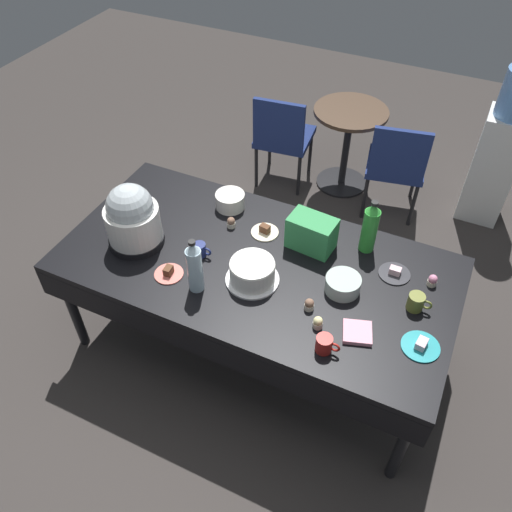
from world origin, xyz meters
TOP-DOWN VIEW (x-y plane):
  - ground at (0.00, 0.00)m, footprint 9.00×9.00m
  - potluck_table at (0.00, 0.00)m, footprint 2.20×1.10m
  - frosted_layer_cake at (0.04, -0.13)m, footprint 0.29×0.29m
  - slow_cooker at (-0.70, -0.14)m, footprint 0.32×0.32m
  - glass_salad_bowl at (0.50, 0.01)m, footprint 0.19×0.19m
  - ceramic_snack_bowl at (-0.35, 0.37)m, footprint 0.18×0.18m
  - dessert_plate_cream at (-0.06, 0.24)m, footprint 0.16×0.16m
  - dessert_plate_coral at (-0.39, -0.28)m, footprint 0.16×0.16m
  - dessert_plate_charcoal at (0.72, 0.24)m, footprint 0.17×0.17m
  - dessert_plate_teal at (0.95, -0.18)m, footprint 0.19×0.19m
  - cupcake_lemon at (0.12, 0.44)m, footprint 0.05×0.05m
  - cupcake_berry at (0.92, 0.25)m, footprint 0.05×0.05m
  - cupcake_rose at (-0.26, 0.21)m, footprint 0.05×0.05m
  - cupcake_mint at (0.46, -0.27)m, footprint 0.05×0.05m
  - cupcake_vanilla at (0.38, -0.19)m, footprint 0.05×0.05m
  - soda_bottle_lime_soda at (0.52, 0.37)m, footprint 0.09×0.09m
  - soda_bottle_water at (-0.20, -0.30)m, footprint 0.08×0.08m
  - coffee_mug_olive at (0.87, 0.05)m, footprint 0.12×0.08m
  - coffee_mug_red at (0.54, -0.39)m, footprint 0.12×0.08m
  - coffee_mug_navy at (-0.31, -0.08)m, footprint 0.11×0.07m
  - soda_carton at (0.23, 0.25)m, footprint 0.27×0.18m
  - paper_napkin_stack at (0.66, -0.23)m, footprint 0.18×0.18m
  - maroon_chair_left at (-0.54, 1.67)m, footprint 0.49×0.49m
  - maroon_chair_right at (0.41, 1.67)m, footprint 0.51×0.51m
  - round_cafe_table at (-0.05, 1.89)m, footprint 0.60×0.60m
  - water_cooler at (1.10, 1.99)m, footprint 0.32×0.32m

SIDE VIEW (x-z plane):
  - ground at x=0.00m, z-range 0.00..0.00m
  - maroon_chair_left at x=-0.54m, z-range 0.07..0.92m
  - maroon_chair_right at x=0.41m, z-range 0.07..0.92m
  - round_cafe_table at x=-0.05m, z-range 0.14..0.86m
  - water_cooler at x=1.10m, z-range -0.03..1.21m
  - potluck_table at x=0.00m, z-range 0.31..1.06m
  - dessert_plate_charcoal at x=0.72m, z-range 0.74..0.78m
  - dessert_plate_teal at x=0.95m, z-range 0.74..0.78m
  - paper_napkin_stack at x=0.66m, z-range 0.75..0.77m
  - dessert_plate_coral at x=-0.39m, z-range 0.74..0.79m
  - dessert_plate_cream at x=-0.06m, z-range 0.74..0.79m
  - cupcake_lemon at x=0.12m, z-range 0.75..0.82m
  - cupcake_berry at x=0.92m, z-range 0.75..0.82m
  - cupcake_rose at x=-0.26m, z-range 0.75..0.82m
  - cupcake_mint at x=0.46m, z-range 0.75..0.82m
  - cupcake_vanilla at x=0.38m, z-range 0.75..0.82m
  - coffee_mug_navy at x=-0.31m, z-range 0.75..0.83m
  - glass_salad_bowl at x=0.50m, z-range 0.75..0.84m
  - coffee_mug_red at x=0.54m, z-range 0.75..0.84m
  - coffee_mug_olive at x=0.87m, z-range 0.75..0.84m
  - ceramic_snack_bowl at x=-0.35m, z-range 0.75..0.85m
  - frosted_layer_cake at x=0.04m, z-range 0.75..0.88m
  - soda_carton at x=0.23m, z-range 0.75..0.95m
  - soda_bottle_water at x=-0.20m, z-range 0.74..1.08m
  - soda_bottle_lime_soda at x=0.52m, z-range 0.74..1.08m
  - slow_cooker at x=-0.70m, z-range 0.74..1.12m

